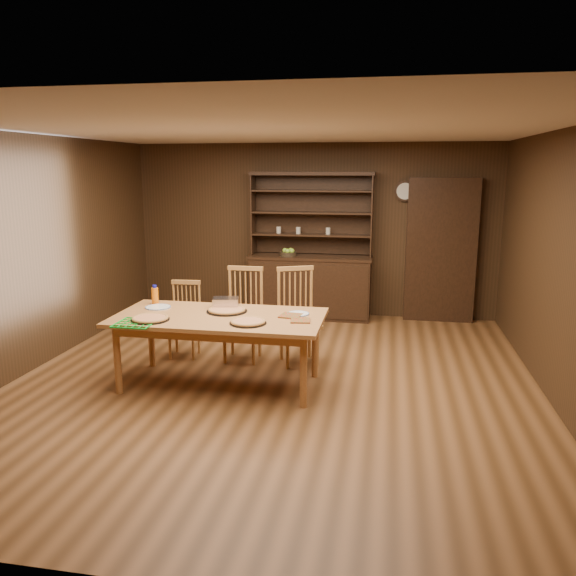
% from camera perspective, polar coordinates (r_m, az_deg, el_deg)
% --- Properties ---
extents(floor, '(6.00, 6.00, 0.00)m').
position_cam_1_polar(floor, '(6.04, -1.50, -9.58)').
color(floor, brown).
rests_on(floor, ground).
extents(room_shell, '(6.00, 6.00, 6.00)m').
position_cam_1_polar(room_shell, '(5.65, -1.59, 5.47)').
color(room_shell, silver).
rests_on(room_shell, floor).
extents(china_hutch, '(1.84, 0.52, 2.17)m').
position_cam_1_polar(china_hutch, '(8.48, 2.29, 0.98)').
color(china_hutch, black).
rests_on(china_hutch, floor).
extents(doorway, '(1.00, 0.18, 2.10)m').
position_cam_1_polar(doorway, '(8.50, 15.27, 3.70)').
color(doorway, black).
rests_on(doorway, floor).
extents(wall_clock, '(0.30, 0.05, 0.30)m').
position_cam_1_polar(wall_clock, '(8.45, 11.79, 9.61)').
color(wall_clock, black).
rests_on(wall_clock, room_shell).
extents(dining_table, '(2.14, 1.07, 0.75)m').
position_cam_1_polar(dining_table, '(5.81, -7.00, -3.46)').
color(dining_table, '#AB783B').
rests_on(dining_table, floor).
extents(chair_left, '(0.40, 0.38, 0.91)m').
position_cam_1_polar(chair_left, '(6.87, -10.40, -2.87)').
color(chair_left, '#B87D3F').
rests_on(chair_left, floor).
extents(chair_center, '(0.45, 0.43, 1.10)m').
position_cam_1_polar(chair_center, '(6.65, -4.51, -2.29)').
color(chair_center, '#B87D3F').
rests_on(chair_center, floor).
extents(chair_right, '(0.59, 0.58, 1.11)m').
position_cam_1_polar(chair_right, '(6.52, 0.94, -2.45)').
color(chair_right, '#B87D3F').
rests_on(chair_right, floor).
extents(pizza_left, '(0.38, 0.38, 0.04)m').
position_cam_1_polar(pizza_left, '(5.74, -13.82, -3.03)').
color(pizza_left, black).
rests_on(pizza_left, dining_table).
extents(pizza_right, '(0.36, 0.36, 0.04)m').
position_cam_1_polar(pizza_right, '(5.47, -4.09, -3.45)').
color(pizza_right, black).
rests_on(pizza_right, dining_table).
extents(pizza_center, '(0.43, 0.43, 0.04)m').
position_cam_1_polar(pizza_center, '(5.93, -6.23, -2.24)').
color(pizza_center, black).
rests_on(pizza_center, dining_table).
extents(cooling_rack, '(0.35, 0.35, 0.02)m').
position_cam_1_polar(cooling_rack, '(5.65, -15.25, -3.44)').
color(cooling_rack, green).
rests_on(cooling_rack, dining_table).
extents(plate_left, '(0.27, 0.27, 0.02)m').
position_cam_1_polar(plate_left, '(6.22, -13.07, -1.91)').
color(plate_left, white).
rests_on(plate_left, dining_table).
extents(plate_right, '(0.23, 0.23, 0.02)m').
position_cam_1_polar(plate_right, '(5.78, 1.01, -2.63)').
color(plate_right, white).
rests_on(plate_right, dining_table).
extents(foil_dish, '(0.31, 0.25, 0.11)m').
position_cam_1_polar(foil_dish, '(6.09, -6.33, -1.50)').
color(foil_dish, white).
rests_on(foil_dish, dining_table).
extents(juice_bottle, '(0.07, 0.07, 0.21)m').
position_cam_1_polar(juice_bottle, '(6.40, -13.36, -0.72)').
color(juice_bottle, orange).
rests_on(juice_bottle, dining_table).
extents(pot_holder_a, '(0.21, 0.21, 0.01)m').
position_cam_1_polar(pot_holder_a, '(5.54, 1.28, -3.32)').
color(pot_holder_a, red).
rests_on(pot_holder_a, dining_table).
extents(pot_holder_b, '(0.24, 0.24, 0.02)m').
position_cam_1_polar(pot_holder_b, '(5.71, 0.29, -2.83)').
color(pot_holder_b, red).
rests_on(pot_holder_b, dining_table).
extents(fruit_bowl, '(0.26, 0.26, 0.12)m').
position_cam_1_polar(fruit_bowl, '(8.40, 0.04, 3.58)').
color(fruit_bowl, black).
rests_on(fruit_bowl, china_hutch).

